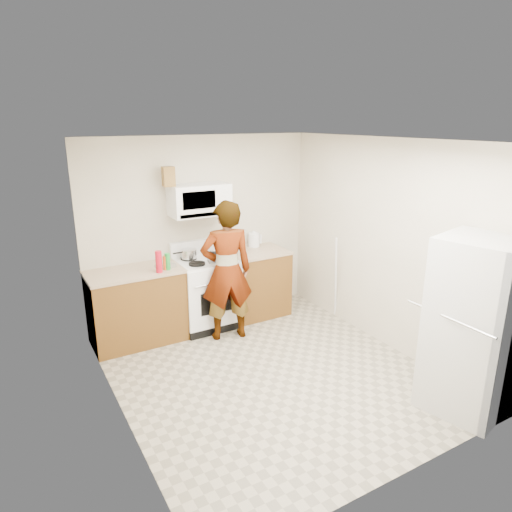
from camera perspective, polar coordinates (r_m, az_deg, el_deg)
floor at (r=5.21m, az=1.87°, el=-14.39°), size 3.60×3.60×0.00m
back_wall at (r=6.22m, az=-6.75°, el=3.24°), size 3.20×0.02×2.50m
right_wall at (r=5.66m, az=15.81°, el=1.33°), size 0.02×3.60×2.50m
cabinet_left at (r=5.88m, az=-14.68°, el=-6.26°), size 1.12×0.62×0.90m
counter_left at (r=5.72m, az=-15.03°, el=-1.94°), size 1.14×0.64×0.03m
cabinet_right at (r=6.49m, az=0.08°, el=-3.46°), size 0.80×0.62×0.90m
counter_right at (r=6.34m, az=0.08°, el=0.51°), size 0.82×0.64×0.03m
gas_range at (r=6.14m, az=-6.22°, el=-4.41°), size 0.76×0.65×1.13m
microwave at (r=5.93m, az=-7.10°, el=7.00°), size 0.76×0.38×0.40m
person at (r=5.65m, az=-3.69°, el=-1.90°), size 0.72×0.55×1.78m
fridge at (r=4.73m, az=25.48°, el=-7.96°), size 0.85×0.85×1.70m
kettle at (r=6.53m, az=-0.26°, el=2.03°), size 0.17×0.17×0.19m
jug at (r=5.74m, az=-10.90°, el=9.73°), size 0.15×0.15×0.24m
saucepan at (r=6.00m, az=-8.39°, el=0.26°), size 0.23×0.23×0.11m
tray at (r=5.90m, az=-4.83°, el=-0.44°), size 0.28×0.22×0.05m
bottle_spray at (r=5.53m, az=-12.06°, el=-0.72°), size 0.10×0.10×0.26m
bottle_hot_sauce at (r=5.63m, az=-11.27°, el=-0.84°), size 0.06×0.06×0.17m
bottle_green_cap at (r=5.62m, az=-11.00°, el=-0.68°), size 0.08×0.08×0.21m
pot_lid at (r=5.79m, az=-11.24°, el=-1.19°), size 0.33×0.33×0.01m
broom at (r=6.35m, az=9.94°, el=-2.70°), size 0.21×0.18×1.19m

